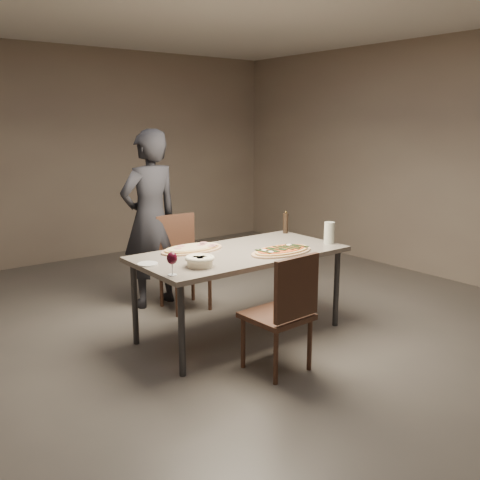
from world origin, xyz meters
TOP-DOWN VIEW (x-y plane):
  - room at (0.00, 0.00)m, footprint 7.00×7.00m
  - dining_table at (0.00, 0.00)m, footprint 1.80×0.90m
  - zucchini_pizza at (0.25, -0.25)m, footprint 0.60×0.33m
  - ham_pizza at (-0.30, 0.28)m, footprint 0.58×0.32m
  - bread_basket at (-0.54, -0.20)m, footprint 0.23×0.23m
  - oil_dish at (0.31, -0.28)m, footprint 0.12×0.12m
  - pepper_mill_left at (0.83, 0.34)m, footprint 0.06×0.06m
  - pepper_mill_right at (0.83, 0.34)m, footprint 0.05×0.05m
  - carafe at (0.83, -0.25)m, footprint 0.09×0.09m
  - wine_glass at (-0.83, -0.28)m, footprint 0.08×0.08m
  - side_plate at (-0.83, 0.10)m, footprint 0.16×0.16m
  - chair_near at (-0.19, -0.79)m, footprint 0.45×0.45m
  - chair_far at (-0.01, 0.96)m, footprint 0.47×0.47m
  - diner at (-0.21, 1.19)m, footprint 0.69×0.49m

SIDE VIEW (x-z plane):
  - chair_near at x=-0.19m, z-range 0.06..0.97m
  - chair_far at x=-0.01m, z-range 0.06..0.98m
  - dining_table at x=0.00m, z-range 0.32..1.07m
  - side_plate at x=-0.83m, z-range 0.75..0.76m
  - oil_dish at x=0.31m, z-range 0.75..0.76m
  - ham_pizza at x=-0.30m, z-range 0.75..0.78m
  - zucchini_pizza at x=0.25m, z-range 0.74..0.79m
  - bread_basket at x=-0.54m, z-range 0.76..0.84m
  - pepper_mill_right at x=0.83m, z-range 0.74..0.93m
  - carafe at x=0.83m, z-range 0.75..0.95m
  - pepper_mill_left at x=0.83m, z-range 0.74..0.96m
  - wine_glass at x=-0.83m, z-range 0.78..0.96m
  - diner at x=-0.21m, z-range 0.00..1.77m
  - room at x=0.00m, z-range -2.10..4.90m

